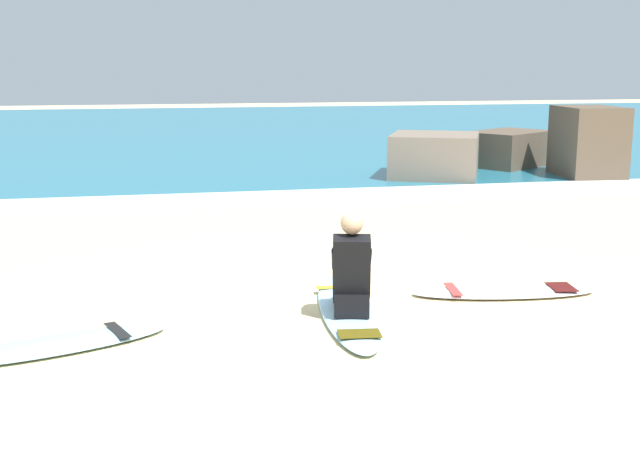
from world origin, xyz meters
TOP-DOWN VIEW (x-y plane):
  - ground_plane at (0.00, 0.00)m, footprint 80.00×80.00m
  - sea at (0.00, 20.34)m, footprint 80.00×28.00m
  - breaking_foam at (0.00, 6.64)m, footprint 80.00×0.90m
  - surfboard_main at (0.03, 0.12)m, footprint 0.81×2.53m
  - surfer_seated at (0.03, -0.02)m, footprint 0.49×0.76m
  - surfboard_spare_near at (-2.60, -0.32)m, footprint 1.99×1.13m
  - surfboard_spare_far at (1.75, 0.42)m, footprint 1.94×0.78m
  - rock_outcrop_distant at (5.42, 8.46)m, footprint 4.73×3.63m

SIDE VIEW (x-z plane):
  - ground_plane at x=0.00m, z-range 0.00..0.00m
  - surfboard_main at x=0.03m, z-range 0.00..0.07m
  - surfboard_spare_near at x=-2.60m, z-range 0.00..0.07m
  - surfboard_spare_far at x=1.75m, z-range 0.00..0.07m
  - sea at x=0.00m, z-range 0.00..0.10m
  - breaking_foam at x=0.00m, z-range 0.00..0.11m
  - surfer_seated at x=0.03m, z-range -0.04..0.91m
  - rock_outcrop_distant at x=5.42m, z-range -0.19..1.29m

